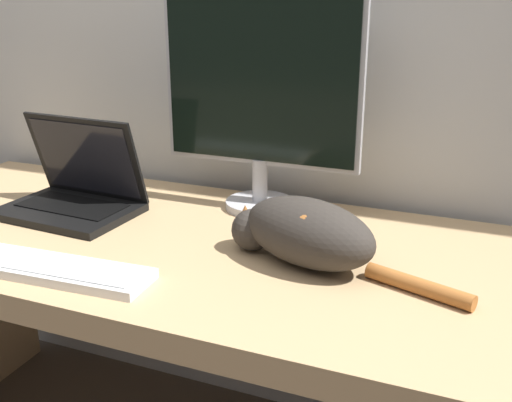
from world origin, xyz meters
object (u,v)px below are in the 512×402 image
at_px(cat, 306,232).
at_px(external_keyboard, 50,268).
at_px(monitor, 260,92).
at_px(laptop, 74,194).

bearing_deg(cat, external_keyboard, -133.85).
xyz_separation_m(external_keyboard, cat, (0.47, 0.25, 0.06)).
xyz_separation_m(monitor, laptop, (-0.44, -0.21, -0.26)).
bearing_deg(laptop, cat, -3.18).
distance_m(monitor, external_keyboard, 0.66).
xyz_separation_m(monitor, external_keyboard, (-0.25, -0.53, -0.30)).
distance_m(monitor, laptop, 0.55).
xyz_separation_m(laptop, cat, (0.66, -0.08, 0.02)).
bearing_deg(external_keyboard, laptop, 117.19).
height_order(external_keyboard, cat, cat).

